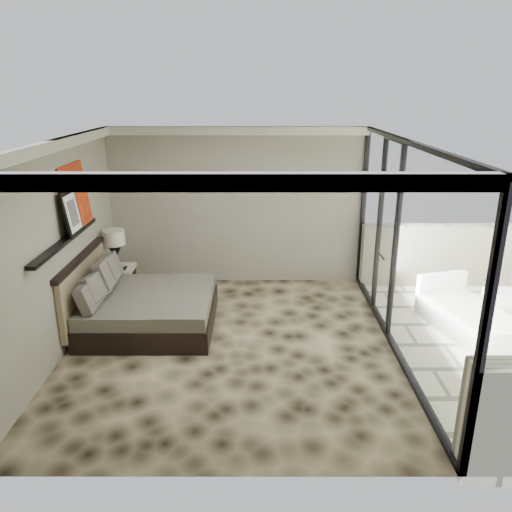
{
  "coord_description": "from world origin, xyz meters",
  "views": [
    {
      "loc": [
        0.34,
        -6.21,
        3.4
      ],
      "look_at": [
        0.34,
        0.4,
        1.18
      ],
      "focal_mm": 35.0,
      "sensor_mm": 36.0,
      "label": 1
    }
  ],
  "objects_px": {
    "lounger": "(469,318)",
    "bed": "(143,307)",
    "nightstand": "(121,282)",
    "ottoman": "(503,309)",
    "table_lamp": "(114,244)"
  },
  "relations": [
    {
      "from": "lounger",
      "to": "bed",
      "type": "bearing_deg",
      "value": 163.1
    },
    {
      "from": "bed",
      "to": "nightstand",
      "type": "relative_size",
      "value": 4.02
    },
    {
      "from": "bed",
      "to": "nightstand",
      "type": "bearing_deg",
      "value": 118.34
    },
    {
      "from": "ottoman",
      "to": "lounger",
      "type": "relative_size",
      "value": 0.28
    },
    {
      "from": "bed",
      "to": "ottoman",
      "type": "relative_size",
      "value": 3.81
    },
    {
      "from": "table_lamp",
      "to": "lounger",
      "type": "relative_size",
      "value": 0.37
    },
    {
      "from": "bed",
      "to": "table_lamp",
      "type": "relative_size",
      "value": 2.91
    },
    {
      "from": "table_lamp",
      "to": "ottoman",
      "type": "distance_m",
      "value": 6.23
    },
    {
      "from": "table_lamp",
      "to": "lounger",
      "type": "bearing_deg",
      "value": -13.27
    },
    {
      "from": "bed",
      "to": "lounger",
      "type": "distance_m",
      "value": 4.82
    },
    {
      "from": "table_lamp",
      "to": "ottoman",
      "type": "height_order",
      "value": "table_lamp"
    },
    {
      "from": "lounger",
      "to": "ottoman",
      "type": "bearing_deg",
      "value": 5.52
    },
    {
      "from": "ottoman",
      "to": "lounger",
      "type": "xyz_separation_m",
      "value": [
        -0.6,
        -0.23,
        -0.05
      ]
    },
    {
      "from": "nightstand",
      "to": "lounger",
      "type": "bearing_deg",
      "value": -11.31
    },
    {
      "from": "nightstand",
      "to": "lounger",
      "type": "distance_m",
      "value": 5.62
    }
  ]
}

